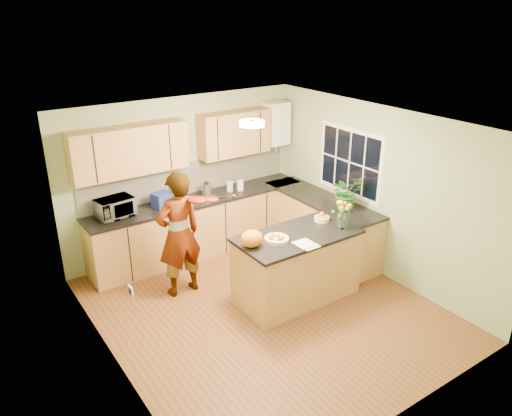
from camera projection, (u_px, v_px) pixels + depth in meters
floor at (265, 309)px, 6.67m from camera, size 4.50×4.50×0.00m
ceiling at (267, 125)px, 5.71m from camera, size 4.00×4.50×0.02m
wall_back at (183, 176)px, 7.90m from camera, size 4.00×0.02×2.50m
wall_front at (411, 310)px, 4.48m from camera, size 4.00×0.02×2.50m
wall_left at (108, 269)px, 5.15m from camera, size 0.02×4.50×2.50m
wall_right at (378, 192)px, 7.23m from camera, size 0.02×4.50×2.50m
back_counter at (200, 225)px, 8.03m from camera, size 3.64×0.62×0.94m
right_counter at (321, 225)px, 8.02m from camera, size 0.62×2.24×0.94m
splashback at (190, 178)px, 7.96m from camera, size 3.60×0.02×0.52m
upper_cabinets at (176, 143)px, 7.45m from camera, size 3.20×0.34×0.70m
boiler at (276, 123)px, 8.42m from camera, size 0.40×0.30×0.86m
window_right at (350, 162)px, 7.57m from camera, size 0.01×1.30×1.05m
light_switch at (131, 291)px, 4.68m from camera, size 0.02×0.09×0.09m
ceiling_lamp at (252, 123)px, 5.95m from camera, size 0.30×0.30×0.07m
peninsula_island at (297, 266)px, 6.78m from camera, size 1.67×0.86×0.96m
fruit_dish at (277, 238)px, 6.40m from camera, size 0.31×0.31×0.11m
orange_bowl at (322, 217)px, 6.98m from camera, size 0.21×0.21×0.12m
flower_vase at (342, 207)px, 6.65m from camera, size 0.25×0.25×0.46m
orange_bag at (252, 239)px, 6.23m from camera, size 0.35×0.33×0.22m
papers at (307, 244)px, 6.31m from camera, size 0.22×0.30×0.01m
violinist at (179, 235)px, 6.74m from camera, size 0.67×0.46×1.78m
violin at (198, 200)px, 6.47m from camera, size 0.69×0.60×0.17m
microwave at (115, 208)px, 7.12m from camera, size 0.55×0.41×0.28m
blue_box at (162, 200)px, 7.47m from camera, size 0.33×0.27×0.23m
kettle at (207, 189)px, 7.89m from camera, size 0.15×0.15×0.28m
jar_cream at (230, 186)px, 8.11m from camera, size 0.11×0.11×0.16m
jar_white at (240, 185)px, 8.15m from camera, size 0.13×0.13×0.17m
potted_plant at (347, 192)px, 7.35m from camera, size 0.53×0.47×0.53m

